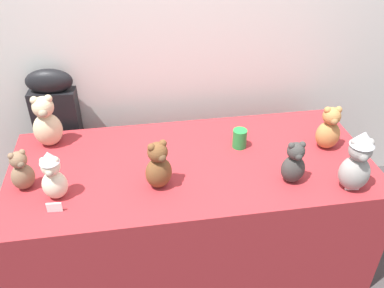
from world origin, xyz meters
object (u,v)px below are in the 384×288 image
teddy_bear_caramel (329,129)px  teddy_bear_sand (46,123)px  display_table (192,211)px  instrument_case (62,144)px  teddy_bear_mocha (22,171)px  teddy_bear_cream (53,176)px  teddy_bear_charcoal (294,163)px  teddy_bear_chestnut (158,166)px  teddy_bear_ash (357,162)px  party_cup_green (240,138)px

teddy_bear_caramel → teddy_bear_sand: (-1.55, 0.28, 0.02)m
display_table → teddy_bear_caramel: teddy_bear_caramel is taller
instrument_case → teddy_bear_mocha: instrument_case is taller
teddy_bear_cream → teddy_bear_caramel: bearing=11.3°
teddy_bear_mocha → display_table: bearing=-21.5°
teddy_bear_mocha → teddy_bear_caramel: 1.63m
display_table → teddy_bear_sand: size_ratio=6.26×
display_table → teddy_bear_charcoal: bearing=-26.2°
display_table → instrument_case: size_ratio=1.84×
instrument_case → teddy_bear_charcoal: (1.25, -0.80, 0.29)m
teddy_bear_charcoal → teddy_bear_chestnut: bearing=174.4°
teddy_bear_ash → teddy_bear_charcoal: teddy_bear_ash is taller
instrument_case → party_cup_green: size_ratio=9.65×
instrument_case → teddy_bear_sand: instrument_case is taller
teddy_bear_cream → teddy_bear_chestnut: teddy_bear_cream is taller
teddy_bear_sand → party_cup_green: 1.09m
instrument_case → teddy_bear_charcoal: instrument_case is taller
teddy_bear_chestnut → teddy_bear_ash: bearing=-33.3°
instrument_case → teddy_bear_chestnut: (0.58, -0.74, 0.30)m
teddy_bear_mocha → teddy_bear_charcoal: bearing=-33.4°
teddy_bear_ash → teddy_bear_chestnut: 0.96m
teddy_bear_mocha → teddy_bear_ash: bearing=-35.7°
teddy_bear_charcoal → teddy_bear_mocha: bearing=173.3°
display_table → teddy_bear_sand: 0.97m
teddy_bear_mocha → teddy_bear_charcoal: 1.34m
teddy_bear_mocha → teddy_bear_cream: (0.16, -0.10, 0.03)m
teddy_bear_cream → teddy_bear_chestnut: size_ratio=1.01×
display_table → teddy_bear_sand: (-0.78, 0.30, 0.50)m
teddy_bear_chestnut → teddy_bear_mocha: bearing=149.0°
teddy_bear_caramel → teddy_bear_chestnut: bearing=-163.2°
instrument_case → teddy_bear_caramel: instrument_case is taller
teddy_bear_caramel → party_cup_green: bearing=175.9°
instrument_case → teddy_bear_caramel: 1.67m
teddy_bear_ash → teddy_bear_caramel: teddy_bear_ash is taller
teddy_bear_mocha → teddy_bear_charcoal: size_ratio=0.93×
teddy_bear_sand → teddy_bear_mocha: bearing=-107.6°
teddy_bear_sand → party_cup_green: bearing=-16.5°
teddy_bear_charcoal → party_cup_green: size_ratio=2.15×
teddy_bear_ash → teddy_bear_cream: teddy_bear_ash is taller
display_table → teddy_bear_charcoal: (0.48, -0.23, 0.47)m
display_table → teddy_bear_chestnut: teddy_bear_chestnut is taller
teddy_bear_chestnut → display_table: bearing=17.8°
teddy_bear_charcoal → teddy_bear_caramel: (0.30, 0.26, 0.01)m
teddy_bear_ash → teddy_bear_caramel: bearing=96.9°
teddy_bear_ash → instrument_case: bearing=160.4°
teddy_bear_caramel → teddy_bear_sand: bearing=175.4°
teddy_bear_cream → teddy_bear_sand: (-0.09, 0.48, 0.02)m
teddy_bear_ash → teddy_bear_chestnut: size_ratio=1.26×
teddy_bear_mocha → party_cup_green: 1.16m
teddy_bear_ash → teddy_bear_cream: 1.45m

